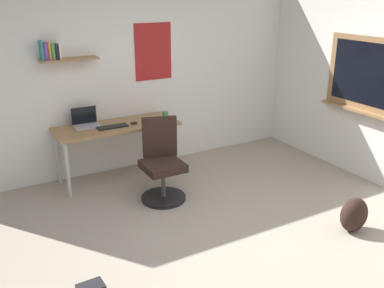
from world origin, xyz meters
TOP-DOWN VIEW (x-y plane):
  - ground_plane at (0.00, 0.00)m, footprint 5.20×5.20m
  - wall_back at (-0.01, 2.45)m, footprint 5.00×0.30m
  - desk at (-0.39, 2.07)m, footprint 1.53×0.60m
  - office_chair at (-0.12, 1.32)m, footprint 0.52×0.54m
  - laptop at (-0.73, 2.21)m, footprint 0.31×0.21m
  - keyboard at (-0.47, 1.99)m, footprint 0.37×0.13m
  - computer_mouse at (-0.19, 1.99)m, footprint 0.10×0.06m
  - coffee_mug at (0.27, 2.04)m, footprint 0.08×0.08m
  - backpack at (1.25, -0.30)m, footprint 0.32×0.22m

SIDE VIEW (x-z plane):
  - ground_plane at x=0.00m, z-range 0.00..0.00m
  - backpack at x=1.25m, z-range 0.00..0.36m
  - office_chair at x=-0.12m, z-range -0.07..0.88m
  - desk at x=-0.39m, z-range 0.29..1.02m
  - keyboard at x=-0.47m, z-range 0.73..0.75m
  - computer_mouse at x=-0.19m, z-range 0.73..0.77m
  - coffee_mug at x=0.27m, z-range 0.73..0.82m
  - laptop at x=-0.73m, z-range 0.67..0.90m
  - wall_back at x=-0.01m, z-range 0.00..2.60m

